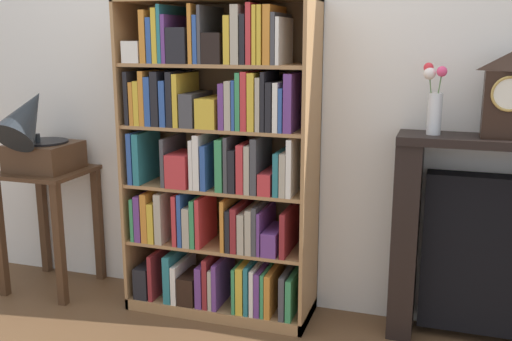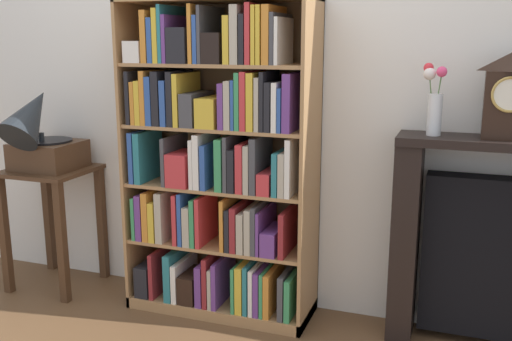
% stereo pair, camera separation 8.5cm
% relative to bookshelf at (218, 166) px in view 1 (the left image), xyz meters
% --- Properties ---
extents(ground_plane, '(7.87, 6.40, 0.02)m').
position_rel_bookshelf_xyz_m(ground_plane, '(0.00, -0.06, -0.80)').
color(ground_plane, brown).
extents(wall_back, '(4.87, 0.08, 2.60)m').
position_rel_bookshelf_xyz_m(wall_back, '(0.16, 0.23, 0.51)').
color(wall_back, silver).
rests_on(wall_back, ground).
extents(bookshelf, '(0.98, 0.36, 1.63)m').
position_rel_bookshelf_xyz_m(bookshelf, '(0.00, 0.00, 0.00)').
color(bookshelf, '#A87A4C').
rests_on(bookshelf, ground).
extents(side_table_left, '(0.46, 0.44, 0.71)m').
position_rel_bookshelf_xyz_m(side_table_left, '(-1.04, -0.03, -0.29)').
color(side_table_left, '#472D1C').
rests_on(side_table_left, ground).
extents(gramophone, '(0.34, 0.48, 0.52)m').
position_rel_bookshelf_xyz_m(gramophone, '(-1.04, -0.09, 0.12)').
color(gramophone, '#472D1C').
rests_on(gramophone, side_table_left).
extents(fireplace_mantel, '(0.95, 0.26, 1.00)m').
position_rel_bookshelf_xyz_m(fireplace_mantel, '(1.36, 0.08, -0.30)').
color(fireplace_mantel, black).
rests_on(fireplace_mantel, ground).
extents(mantel_clock, '(0.20, 0.14, 0.38)m').
position_rel_bookshelf_xyz_m(mantel_clock, '(1.35, 0.06, 0.40)').
color(mantel_clock, black).
rests_on(mantel_clock, fireplace_mantel).
extents(flower_vase, '(0.10, 0.09, 0.33)m').
position_rel_bookshelf_xyz_m(flower_vase, '(1.04, 0.06, 0.37)').
color(flower_vase, silver).
rests_on(flower_vase, fireplace_mantel).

